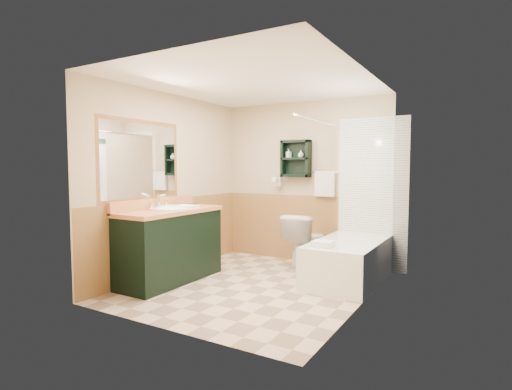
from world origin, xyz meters
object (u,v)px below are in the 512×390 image
object	(u,v)px
soap_bottle_a	(289,156)
hair_dryer	(278,182)
bathtub	(349,261)
toilet	(307,241)
vanity	(170,245)
soap_bottle_b	(301,155)
vanity_book	(180,197)
wall_shelf	(296,159)

from	to	relation	value
soap_bottle_a	hair_dryer	bearing A→B (deg)	170.83
bathtub	toilet	distance (m)	0.82
hair_dryer	vanity	size ratio (longest dim) A/B	0.17
soap_bottle_a	soap_bottle_b	xyz separation A→B (m)	(0.20, 0.00, 0.01)
vanity_book	wall_shelf	bearing A→B (deg)	41.94
wall_shelf	soap_bottle_a	distance (m)	0.12
wall_shelf	toilet	distance (m)	1.24
wall_shelf	vanity_book	size ratio (longest dim) A/B	2.23
vanity	soap_bottle_b	world-z (taller)	soap_bottle_b
vanity	soap_bottle_a	xyz separation A→B (m)	(0.78, 1.75, 1.14)
soap_bottle_b	vanity_book	bearing A→B (deg)	-130.01
vanity	bathtub	bearing A→B (deg)	30.59
hair_dryer	soap_bottle_b	xyz separation A→B (m)	(0.38, -0.03, 0.41)
soap_bottle_a	soap_bottle_b	size ratio (longest dim) A/B	1.21
wall_shelf	soap_bottle_b	xyz separation A→B (m)	(0.08, -0.01, 0.06)
toilet	soap_bottle_b	xyz separation A→B (m)	(-0.22, 0.26, 1.23)
vanity_book	toilet	bearing A→B (deg)	28.72
bathtub	toilet	size ratio (longest dim) A/B	1.95
bathtub	toilet	xyz separation A→B (m)	(-0.72, 0.35, 0.12)
vanity	soap_bottle_a	world-z (taller)	soap_bottle_a
wall_shelf	bathtub	world-z (taller)	wall_shelf
vanity_book	soap_bottle_b	distance (m)	1.87
bathtub	vanity_book	distance (m)	2.35
bathtub	hair_dryer	bearing A→B (deg)	154.08
bathtub	soap_bottle_b	size ratio (longest dim) A/B	13.85
vanity	toilet	distance (m)	1.91
hair_dryer	vanity	xyz separation A→B (m)	(-0.59, -1.78, -0.75)
wall_shelf	toilet	world-z (taller)	wall_shelf
vanity	soap_bottle_b	distance (m)	2.31
hair_dryer	soap_bottle_a	world-z (taller)	soap_bottle_a
soap_bottle_b	soap_bottle_a	bearing A→B (deg)	180.00
wall_shelf	bathtub	bearing A→B (deg)	-31.13
bathtub	soap_bottle_a	bearing A→B (deg)	151.67
hair_dryer	toilet	size ratio (longest dim) A/B	0.31
hair_dryer	vanity_book	bearing A→B (deg)	-118.60
bathtub	soap_bottle_a	size ratio (longest dim) A/B	11.43
wall_shelf	bathtub	distance (m)	1.76
toilet	soap_bottle_a	world-z (taller)	soap_bottle_a
vanity	soap_bottle_a	bearing A→B (deg)	65.94
toilet	soap_bottle_a	bearing A→B (deg)	-26.44
hair_dryer	bathtub	bearing A→B (deg)	-25.92
vanity_book	soap_bottle_a	bearing A→B (deg)	44.95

